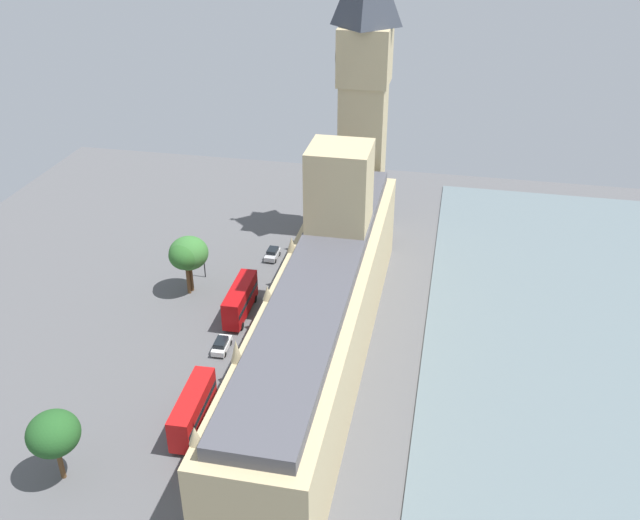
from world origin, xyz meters
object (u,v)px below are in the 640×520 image
Objects in this scene: plane_tree_opposite_hall at (189,253)px; plane_tree_under_trees at (186,255)px; double_decker_bus_trailing at (193,409)px; pedestrian_far_end at (261,347)px; car_silver_midblock at (272,254)px; car_white_leading at (222,345)px; pedestrian_corner at (223,424)px; street_lamp_near_tower at (203,253)px; plane_tree_by_river_gate at (53,434)px; double_decker_bus_kerbside at (240,299)px; parliament_building at (324,306)px; clock_tower at (364,88)px.

plane_tree_opposite_hall is 1.03× the size of plane_tree_under_trees.
double_decker_bus_trailing is 6.40× the size of pedestrian_far_end.
car_silver_midblock is 0.44× the size of plane_tree_opposite_hall.
double_decker_bus_trailing reaches higher than car_white_leading.
street_lamp_near_tower is (13.95, -32.89, 3.60)m from pedestrian_corner.
car_white_leading is at bearing 90.76° from car_silver_midblock.
plane_tree_by_river_gate reaches higher than pedestrian_far_end.
car_silver_midblock is at bearing -111.37° from pedestrian_far_end.
plane_tree_opposite_hall is at bearing 82.13° from street_lamp_near_tower.
plane_tree_by_river_gate reaches higher than double_decker_bus_kerbside.
clock_tower is (0.88, -37.62, 18.22)m from parliament_building.
pedestrian_corner is 18.80m from plane_tree_by_river_gate.
plane_tree_opposite_hall is (9.47, -5.01, 3.96)m from double_decker_bus_kerbside.
parliament_building reaches higher than double_decker_bus_kerbside.
plane_tree_under_trees is at bearing -72.52° from pedestrian_far_end.
clock_tower is at bearing -131.27° from plane_tree_under_trees.
clock_tower reaches higher than car_silver_midblock.
car_white_leading is 15.07m from double_decker_bus_trailing.
pedestrian_far_end is at bearing -160.93° from pedestrian_corner.
double_decker_bus_trailing is (-1.46, 41.26, 1.75)m from car_silver_midblock.
car_white_leading is 0.70× the size of street_lamp_near_tower.
clock_tower is at bearing -168.05° from pedestrian_corner.
double_decker_bus_kerbside is at bearing 156.39° from plane_tree_under_trees.
plane_tree_opposite_hall is 39.20m from plane_tree_by_river_gate.
parliament_building reaches higher than plane_tree_under_trees.
clock_tower is 70.99m from plane_tree_by_river_gate.
double_decker_bus_kerbside is at bearing 88.10° from car_white_leading.
double_decker_bus_trailing is (12.33, 16.29, -5.40)m from parliament_building.
plane_tree_opposite_hall reaches higher than street_lamp_near_tower.
car_white_leading is 20.59m from street_lamp_near_tower.
double_decker_bus_kerbside is 9.11m from car_white_leading.
double_decker_bus_kerbside is 2.43× the size of car_white_leading.
pedestrian_far_end is at bearing 78.73° from clock_tower.
clock_tower is 48.35m from car_white_leading.
pedestrian_far_end is at bearing 102.72° from car_silver_midblock.
car_white_leading is 0.49× the size of plane_tree_under_trees.
plane_tree_by_river_gate is at bearing -112.49° from car_white_leading.
pedestrian_corner is 32.61m from plane_tree_opposite_hall.
pedestrian_far_end is (-3.82, -15.61, -1.89)m from double_decker_bus_trailing.
pedestrian_corner is at bearing 97.92° from car_silver_midblock.
double_decker_bus_kerbside is 1.70× the size of street_lamp_near_tower.
car_white_leading is (0.15, 26.37, 0.00)m from car_silver_midblock.
car_silver_midblock is (13.79, -24.97, -7.15)m from parliament_building.
plane_tree_under_trees is at bearing 124.31° from car_white_leading.
pedestrian_far_end is (7.63, 38.30, -25.51)m from clock_tower.
car_white_leading is 27.48m from plane_tree_by_river_gate.
plane_tree_opposite_hall is (14.91, -13.23, 5.85)m from pedestrian_far_end.
plane_tree_by_river_gate is (9.46, 25.24, 5.32)m from car_white_leading.
parliament_building is at bearing 3.84° from car_white_leading.
pedestrian_corner is at bearing 61.07° from parliament_building.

